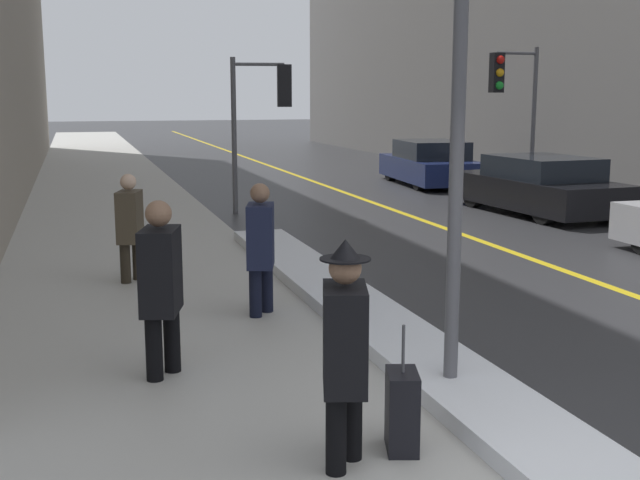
{
  "coord_description": "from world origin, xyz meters",
  "views": [
    {
      "loc": [
        -2.82,
        -3.93,
        2.55
      ],
      "look_at": [
        -0.4,
        4.0,
        1.05
      ],
      "focal_mm": 45.0,
      "sensor_mm": 36.0,
      "label": 1
    }
  ],
  "objects_px": {
    "pedestrian_in_fedora": "(345,345)",
    "pedestrian_nearside": "(130,223)",
    "pedestrian_with_shoulder_bag": "(161,280)",
    "parked_car_black": "(539,186)",
    "lamp_post": "(460,55)",
    "traffic_light_far": "(511,91)",
    "rolling_suitcase": "(402,412)",
    "pedestrian_in_glasses": "(261,243)",
    "parked_car_navy": "(430,164)",
    "traffic_light_near": "(266,102)"
  },
  "relations": [
    {
      "from": "pedestrian_in_fedora",
      "to": "pedestrian_nearside",
      "type": "relative_size",
      "value": 1.07
    },
    {
      "from": "rolling_suitcase",
      "to": "traffic_light_far",
      "type": "bearing_deg",
      "value": 163.41
    },
    {
      "from": "lamp_post",
      "to": "traffic_light_near",
      "type": "height_order",
      "value": "lamp_post"
    },
    {
      "from": "traffic_light_near",
      "to": "pedestrian_with_shoulder_bag",
      "type": "height_order",
      "value": "traffic_light_near"
    },
    {
      "from": "traffic_light_far",
      "to": "rolling_suitcase",
      "type": "height_order",
      "value": "traffic_light_far"
    },
    {
      "from": "parked_car_navy",
      "to": "pedestrian_with_shoulder_bag",
      "type": "bearing_deg",
      "value": 151.86
    },
    {
      "from": "traffic_light_far",
      "to": "pedestrian_in_fedora",
      "type": "relative_size",
      "value": 2.27
    },
    {
      "from": "rolling_suitcase",
      "to": "pedestrian_with_shoulder_bag",
      "type": "bearing_deg",
      "value": -128.44
    },
    {
      "from": "lamp_post",
      "to": "traffic_light_near",
      "type": "bearing_deg",
      "value": 84.82
    },
    {
      "from": "lamp_post",
      "to": "pedestrian_with_shoulder_bag",
      "type": "distance_m",
      "value": 3.26
    },
    {
      "from": "parked_car_black",
      "to": "pedestrian_in_fedora",
      "type": "bearing_deg",
      "value": 138.83
    },
    {
      "from": "pedestrian_with_shoulder_bag",
      "to": "parked_car_black",
      "type": "xyz_separation_m",
      "value": [
        8.97,
        8.08,
        -0.31
      ]
    },
    {
      "from": "parked_car_black",
      "to": "pedestrian_with_shoulder_bag",
      "type": "bearing_deg",
      "value": 128.59
    },
    {
      "from": "pedestrian_in_fedora",
      "to": "traffic_light_near",
      "type": "bearing_deg",
      "value": -174.47
    },
    {
      "from": "traffic_light_near",
      "to": "traffic_light_far",
      "type": "height_order",
      "value": "traffic_light_far"
    },
    {
      "from": "pedestrian_with_shoulder_bag",
      "to": "parked_car_navy",
      "type": "xyz_separation_m",
      "value": [
        9.1,
        14.03,
        -0.31
      ]
    },
    {
      "from": "pedestrian_nearside",
      "to": "parked_car_navy",
      "type": "xyz_separation_m",
      "value": [
        9.11,
        10.06,
        -0.24
      ]
    },
    {
      "from": "pedestrian_with_shoulder_bag",
      "to": "parked_car_navy",
      "type": "height_order",
      "value": "pedestrian_with_shoulder_bag"
    },
    {
      "from": "traffic_light_far",
      "to": "rolling_suitcase",
      "type": "bearing_deg",
      "value": 50.51
    },
    {
      "from": "traffic_light_far",
      "to": "pedestrian_with_shoulder_bag",
      "type": "relative_size",
      "value": 2.24
    },
    {
      "from": "traffic_light_near",
      "to": "pedestrian_in_glasses",
      "type": "xyz_separation_m",
      "value": [
        -2.01,
        -8.19,
        -1.55
      ]
    },
    {
      "from": "traffic_light_near",
      "to": "parked_car_black",
      "type": "relative_size",
      "value": 0.75
    },
    {
      "from": "pedestrian_in_fedora",
      "to": "parked_car_black",
      "type": "bearing_deg",
      "value": 158.64
    },
    {
      "from": "traffic_light_near",
      "to": "traffic_light_far",
      "type": "relative_size",
      "value": 0.92
    },
    {
      "from": "pedestrian_with_shoulder_bag",
      "to": "rolling_suitcase",
      "type": "height_order",
      "value": "pedestrian_with_shoulder_bag"
    },
    {
      "from": "pedestrian_with_shoulder_bag",
      "to": "parked_car_black",
      "type": "height_order",
      "value": "pedestrian_with_shoulder_bag"
    },
    {
      "from": "traffic_light_near",
      "to": "rolling_suitcase",
      "type": "relative_size",
      "value": 3.53
    },
    {
      "from": "traffic_light_far",
      "to": "parked_car_navy",
      "type": "height_order",
      "value": "traffic_light_far"
    },
    {
      "from": "pedestrian_with_shoulder_bag",
      "to": "pedestrian_nearside",
      "type": "relative_size",
      "value": 1.09
    },
    {
      "from": "traffic_light_near",
      "to": "pedestrian_with_shoulder_bag",
      "type": "distance_m",
      "value": 10.63
    },
    {
      "from": "rolling_suitcase",
      "to": "pedestrian_in_fedora",
      "type": "bearing_deg",
      "value": -59.36
    },
    {
      "from": "pedestrian_in_glasses",
      "to": "parked_car_navy",
      "type": "relative_size",
      "value": 0.35
    },
    {
      "from": "parked_car_black",
      "to": "parked_car_navy",
      "type": "height_order",
      "value": "parked_car_navy"
    },
    {
      "from": "pedestrian_with_shoulder_bag",
      "to": "pedestrian_in_glasses",
      "type": "bearing_deg",
      "value": 159.87
    },
    {
      "from": "pedestrian_with_shoulder_bag",
      "to": "pedestrian_nearside",
      "type": "bearing_deg",
      "value": -163.44
    },
    {
      "from": "pedestrian_nearside",
      "to": "rolling_suitcase",
      "type": "bearing_deg",
      "value": 30.19
    },
    {
      "from": "traffic_light_near",
      "to": "pedestrian_nearside",
      "type": "distance_m",
      "value": 7.06
    },
    {
      "from": "parked_car_black",
      "to": "rolling_suitcase",
      "type": "height_order",
      "value": "parked_car_black"
    },
    {
      "from": "pedestrian_in_fedora",
      "to": "pedestrian_with_shoulder_bag",
      "type": "relative_size",
      "value": 0.99
    },
    {
      "from": "pedestrian_in_glasses",
      "to": "pedestrian_nearside",
      "type": "distance_m",
      "value": 2.55
    },
    {
      "from": "traffic_light_far",
      "to": "pedestrian_nearside",
      "type": "xyz_separation_m",
      "value": [
        -9.12,
        -5.71,
        -1.81
      ]
    },
    {
      "from": "traffic_light_near",
      "to": "parked_car_navy",
      "type": "distance_m",
      "value": 7.28
    },
    {
      "from": "pedestrian_with_shoulder_bag",
      "to": "pedestrian_nearside",
      "type": "distance_m",
      "value": 3.97
    },
    {
      "from": "pedestrian_in_fedora",
      "to": "pedestrian_nearside",
      "type": "height_order",
      "value": "pedestrian_in_fedora"
    },
    {
      "from": "traffic_light_near",
      "to": "pedestrian_nearside",
      "type": "height_order",
      "value": "traffic_light_near"
    },
    {
      "from": "traffic_light_far",
      "to": "pedestrian_with_shoulder_bag",
      "type": "height_order",
      "value": "traffic_light_far"
    },
    {
      "from": "traffic_light_far",
      "to": "rolling_suitcase",
      "type": "relative_size",
      "value": 3.85
    },
    {
      "from": "traffic_light_near",
      "to": "rolling_suitcase",
      "type": "bearing_deg",
      "value": -90.21
    },
    {
      "from": "pedestrian_with_shoulder_bag",
      "to": "lamp_post",
      "type": "bearing_deg",
      "value": 79.78
    },
    {
      "from": "pedestrian_in_glasses",
      "to": "parked_car_black",
      "type": "height_order",
      "value": "pedestrian_in_glasses"
    }
  ]
}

